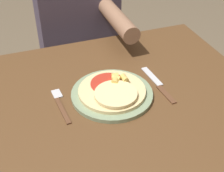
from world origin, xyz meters
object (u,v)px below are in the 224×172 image
(dining_table, at_px, (101,130))
(person_diner, at_px, (79,33))
(pizza, at_px, (113,90))
(fork, at_px, (60,103))
(knife, at_px, (159,85))
(plate, at_px, (112,94))

(dining_table, distance_m, person_diner, 0.63)
(pizza, height_order, fork, pizza)
(dining_table, distance_m, knife, 0.25)
(pizza, height_order, person_diner, person_diner)
(dining_table, xyz_separation_m, person_diner, (0.09, 0.62, 0.06))
(dining_table, height_order, person_diner, person_diner)
(pizza, bearing_deg, fork, 173.59)
(fork, distance_m, person_diner, 0.62)
(pizza, relative_size, fork, 1.26)
(plate, distance_m, knife, 0.17)
(dining_table, bearing_deg, person_diner, 81.94)
(pizza, relative_size, person_diner, 0.19)
(plate, height_order, knife, plate)
(knife, bearing_deg, dining_table, -175.16)
(knife, bearing_deg, person_diner, 102.25)
(plate, xyz_separation_m, person_diner, (0.04, 0.60, -0.07))
(dining_table, xyz_separation_m, pizza, (0.05, 0.02, 0.15))
(fork, height_order, knife, same)
(dining_table, height_order, fork, fork)
(person_diner, bearing_deg, dining_table, -98.06)
(dining_table, distance_m, plate, 0.14)
(fork, distance_m, knife, 0.34)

